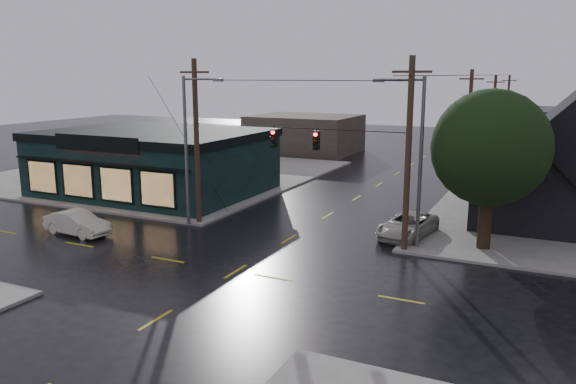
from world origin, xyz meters
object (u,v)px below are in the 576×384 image
at_px(utility_pole_nw, 199,224).
at_px(suv_silver, 408,225).
at_px(sedan_cream, 77,223).
at_px(utility_pole_ne, 404,251).
at_px(corner_tree, 490,148).

bearing_deg(utility_pole_nw, suv_silver, 12.56).
xyz_separation_m(sedan_cream, suv_silver, (17.60, 7.82, -0.01)).
bearing_deg(sedan_cream, utility_pole_ne, -70.10).
height_order(corner_tree, sedan_cream, corner_tree).
distance_m(utility_pole_nw, sedan_cream, 7.20).
relative_size(utility_pole_ne, sedan_cream, 2.38).
bearing_deg(utility_pole_nw, corner_tree, 6.81).
xyz_separation_m(corner_tree, suv_silver, (-4.26, 0.78, -4.80)).
relative_size(utility_pole_nw, utility_pole_ne, 1.00).
height_order(utility_pole_nw, sedan_cream, utility_pole_nw).
bearing_deg(suv_silver, utility_pole_ne, -71.20).
height_order(utility_pole_ne, sedan_cream, utility_pole_ne).
height_order(corner_tree, suv_silver, corner_tree).
bearing_deg(corner_tree, suv_silver, 169.60).
xyz_separation_m(corner_tree, utility_pole_ne, (-3.76, -2.00, -5.49)).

